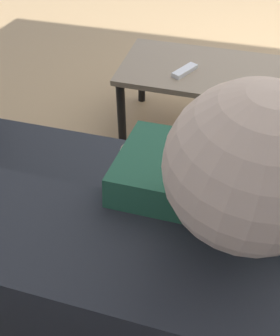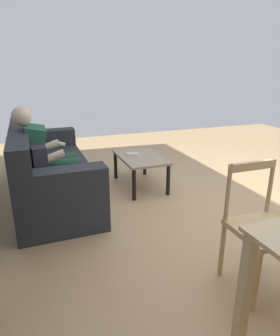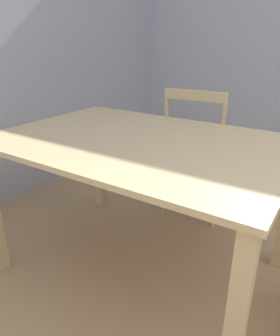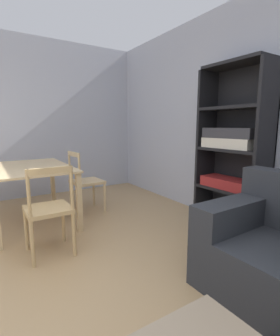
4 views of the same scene
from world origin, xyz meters
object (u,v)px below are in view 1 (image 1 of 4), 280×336
Objects in this scene: person_lounging at (210,234)px; coffee_table at (200,78)px; couch at (137,265)px; tv_remote at (185,71)px.

coffee_table is at bearing -82.39° from person_lounging.
couch is 1.12m from tv_remote.
tv_remote is at bearing 43.96° from coffee_table.
person_lounging is at bearing -49.98° from tv_remote.
tv_remote is at bearing -77.68° from person_lounging.
couch is 0.33m from person_lounging.
person_lounging reaches higher than coffee_table.
person_lounging reaches higher than couch.
couch is 1.88× the size of person_lounging.
tv_remote reaches higher than coffee_table.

